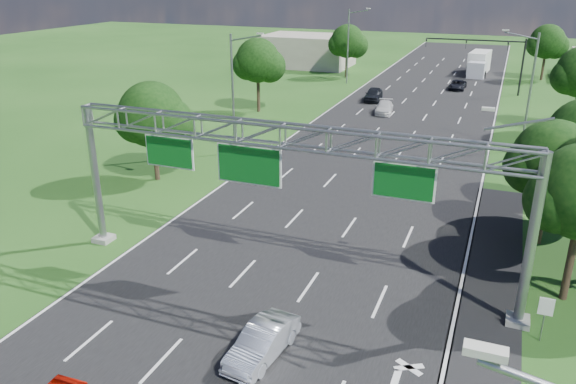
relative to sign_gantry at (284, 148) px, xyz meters
The scene contains 19 objects.
ground 19.28m from the sign_gantry, 91.05° to the left, with size 220.00×220.00×0.00m, color #1A4314.
road 19.28m from the sign_gantry, 91.05° to the left, with size 18.00×180.00×0.02m, color black.
road_flare 12.20m from the sign_gantry, 11.47° to the left, with size 3.00×30.00×0.02m, color black.
sign_gantry is the anchor object (origin of this frame).
regulatory_sign 13.25m from the sign_gantry, ahead, with size 0.60×0.08×2.10m.
traffic_signal 53.51m from the sign_gantry, 82.32° to the left, with size 12.21×0.24×7.00m.
streetlight_l_near 21.47m from the sign_gantry, 122.87° to the left, with size 2.97×0.22×10.16m.
streetlight_l_far 54.28m from the sign_gantry, 102.38° to the left, with size 2.97×0.22×10.16m.
streetlight_r_mid 30.10m from the sign_gantry, 68.60° to the left, with size 2.97×0.22×10.16m.
tree_verge_la 17.56m from the sign_gantry, 144.84° to the left, with size 5.76×4.80×7.40m.
tree_verge_lb 36.85m from the sign_gantry, 116.19° to the left, with size 5.76×4.80×8.06m.
tree_verge_lc 59.56m from the sign_gantry, 102.86° to the left, with size 5.76×4.80×7.62m.
tree_verge_re 67.48m from the sign_gantry, 78.24° to the left, with size 5.76×4.80×7.84m.
building_left 69.82m from the sign_gantry, 108.69° to the left, with size 14.00×10.00×5.00m, color gray.
silver_sedan 8.94m from the sign_gantry, 76.26° to the right, with size 1.43×4.11×1.35m, color silver.
car_queue_a 38.06m from the sign_gantry, 94.69° to the left, with size 1.78×4.37×1.27m, color silver.
car_queue_b 54.88m from the sign_gantry, 86.76° to the left, with size 1.96×4.26×1.18m, color black.
car_queue_c 44.15m from the sign_gantry, 97.50° to the left, with size 1.84×4.56×1.55m, color black.
box_truck 68.13m from the sign_gantry, 86.01° to the left, with size 3.15×9.00×3.33m.
Camera 1 is at (9.72, -11.38, 14.57)m, focal length 35.00 mm.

